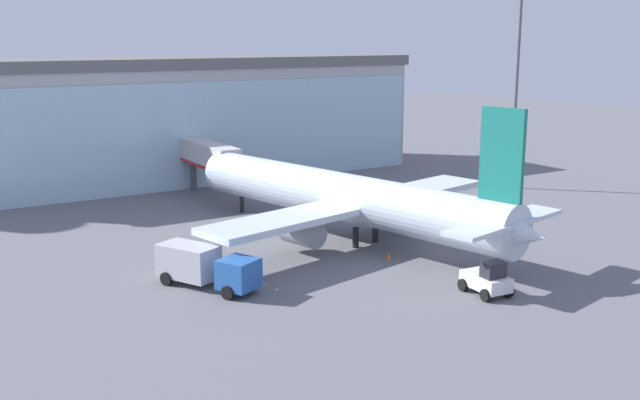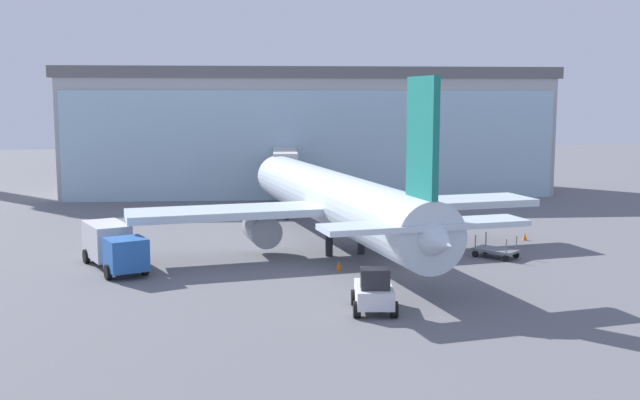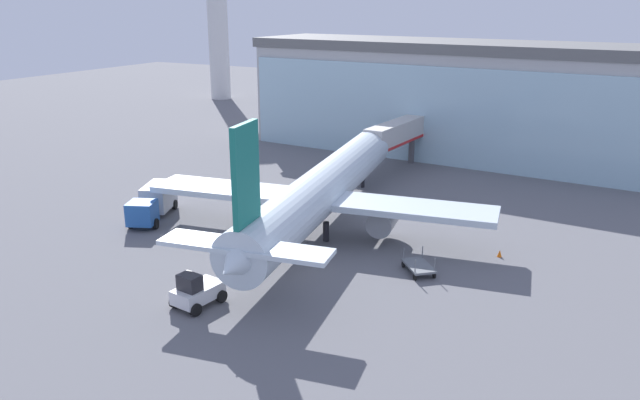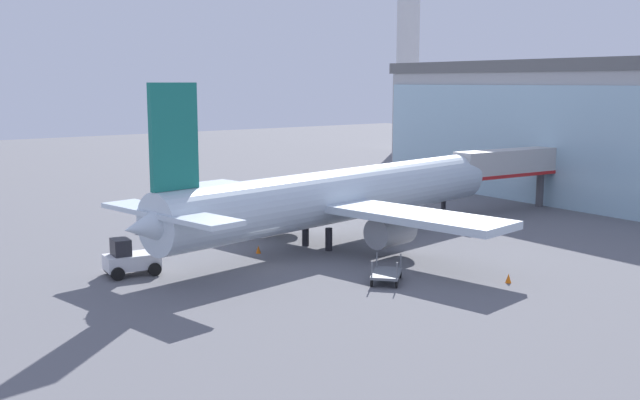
{
  "view_description": "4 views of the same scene",
  "coord_description": "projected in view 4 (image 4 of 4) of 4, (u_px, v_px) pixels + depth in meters",
  "views": [
    {
      "loc": [
        -37.74,
        -38.48,
        16.18
      ],
      "look_at": [
        -4.73,
        8.24,
        3.59
      ],
      "focal_mm": 42.0,
      "sensor_mm": 36.0,
      "label": 1
    },
    {
      "loc": [
        -10.54,
        -42.88,
        10.49
      ],
      "look_at": [
        -3.22,
        8.64,
        3.44
      ],
      "focal_mm": 42.0,
      "sensor_mm": 36.0,
      "label": 2
    },
    {
      "loc": [
        20.65,
        -35.4,
        18.37
      ],
      "look_at": [
        -2.0,
        7.59,
        2.87
      ],
      "focal_mm": 35.0,
      "sensor_mm": 36.0,
      "label": 3
    },
    {
      "loc": [
        39.55,
        -25.21,
        11.67
      ],
      "look_at": [
        -3.76,
        7.75,
        3.06
      ],
      "focal_mm": 42.0,
      "sensor_mm": 36.0,
      "label": 4
    }
  ],
  "objects": [
    {
      "name": "airplane",
      "position": [
        336.0,
        197.0,
        53.95
      ],
      "size": [
        28.89,
        35.72,
        11.63
      ],
      "rotation": [
        0.0,
        0.0,
        1.73
      ],
      "color": "silver",
      "rests_on": "ground"
    },
    {
      "name": "safety_cone_wingtip",
      "position": [
        508.0,
        278.0,
        43.85
      ],
      "size": [
        0.36,
        0.36,
        0.55
      ],
      "primitive_type": "cone",
      "color": "orange",
      "rests_on": "ground"
    },
    {
      "name": "control_tower",
      "position": [
        408.0,
        29.0,
        126.65
      ],
      "size": [
        6.75,
        6.75,
        35.34
      ],
      "color": "silver",
      "rests_on": "ground"
    },
    {
      "name": "ground",
      "position": [
        259.0,
        266.0,
        47.98
      ],
      "size": [
        240.0,
        240.0,
        0.0
      ],
      "primitive_type": "plane",
      "color": "slate"
    },
    {
      "name": "jet_bridge",
      "position": [
        509.0,
        165.0,
        67.82
      ],
      "size": [
        3.14,
        11.71,
        5.62
      ],
      "rotation": [
        0.0,
        0.0,
        1.49
      ],
      "color": "beige",
      "rests_on": "ground"
    },
    {
      "name": "baggage_cart",
      "position": [
        386.0,
        274.0,
        43.97
      ],
      "size": [
        3.05,
        3.16,
        1.5
      ],
      "rotation": [
        0.0,
        0.0,
        5.43
      ],
      "color": "slate",
      "rests_on": "ground"
    },
    {
      "name": "catering_truck",
      "position": [
        193.0,
        203.0,
        63.53
      ],
      "size": [
        4.85,
        7.58,
        2.65
      ],
      "rotation": [
        0.0,
        0.0,
        5.11
      ],
      "color": "#2659A5",
      "rests_on": "ground"
    },
    {
      "name": "safety_cone_nose",
      "position": [
        258.0,
        249.0,
        51.42
      ],
      "size": [
        0.36,
        0.36,
        0.55
      ],
      "primitive_type": "cone",
      "color": "orange",
      "rests_on": "ground"
    },
    {
      "name": "pushback_tug",
      "position": [
        130.0,
        259.0,
        45.53
      ],
      "size": [
        2.54,
        3.41,
        2.3
      ],
      "rotation": [
        0.0,
        0.0,
        1.43
      ],
      "color": "silver",
      "rests_on": "ground"
    },
    {
      "name": "terminal_building",
      "position": [
        619.0,
        132.0,
        71.29
      ],
      "size": [
        53.98,
        16.27,
        13.82
      ],
      "rotation": [
        0.0,
        0.0,
        -0.06
      ],
      "color": "#AFAFAF",
      "rests_on": "ground"
    }
  ]
}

